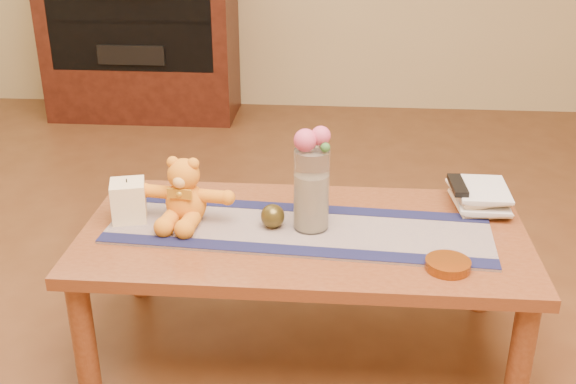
# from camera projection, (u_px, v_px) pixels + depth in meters

# --- Properties ---
(floor) EXTENTS (5.50, 5.50, 0.00)m
(floor) POSITION_uv_depth(u_px,v_px,m) (303.00, 347.00, 2.39)
(floor) COLOR #502C17
(floor) RESTS_ON ground
(coffee_table_top) EXTENTS (1.40, 0.70, 0.04)m
(coffee_table_top) POSITION_uv_depth(u_px,v_px,m) (304.00, 236.00, 2.21)
(coffee_table_top) COLOR #5F2D16
(coffee_table_top) RESTS_ON floor
(table_leg_fl) EXTENTS (0.07, 0.07, 0.41)m
(table_leg_fl) POSITION_uv_depth(u_px,v_px,m) (84.00, 339.00, 2.09)
(table_leg_fl) COLOR #5F2D16
(table_leg_fl) RESTS_ON floor
(table_leg_fr) EXTENTS (0.07, 0.07, 0.41)m
(table_leg_fr) POSITION_uv_depth(u_px,v_px,m) (520.00, 361.00, 1.99)
(table_leg_fr) COLOR #5F2D16
(table_leg_fr) RESTS_ON floor
(table_leg_bl) EXTENTS (0.07, 0.07, 0.41)m
(table_leg_bl) POSITION_uv_depth(u_px,v_px,m) (137.00, 246.00, 2.61)
(table_leg_bl) COLOR #5F2D16
(table_leg_bl) RESTS_ON floor
(table_leg_br) EXTENTS (0.07, 0.07, 0.41)m
(table_leg_br) POSITION_uv_depth(u_px,v_px,m) (484.00, 260.00, 2.52)
(table_leg_br) COLOR #5F2D16
(table_leg_br) RESTS_ON floor
(persian_runner) EXTENTS (1.22, 0.42, 0.01)m
(persian_runner) POSITION_uv_depth(u_px,v_px,m) (299.00, 229.00, 2.20)
(persian_runner) COLOR #1B1C4D
(persian_runner) RESTS_ON coffee_table_top
(runner_border_near) EXTENTS (1.20, 0.13, 0.00)m
(runner_border_near) POSITION_uv_depth(u_px,v_px,m) (292.00, 250.00, 2.06)
(runner_border_near) COLOR #13163B
(runner_border_near) RESTS_ON persian_runner
(runner_border_far) EXTENTS (1.20, 0.13, 0.00)m
(runner_border_far) POSITION_uv_depth(u_px,v_px,m) (304.00, 208.00, 2.33)
(runner_border_far) COLOR #13163B
(runner_border_far) RESTS_ON persian_runner
(teddy_bear) EXTENTS (0.33, 0.28, 0.20)m
(teddy_bear) POSITION_uv_depth(u_px,v_px,m) (185.00, 190.00, 2.21)
(teddy_bear) COLOR orange
(teddy_bear) RESTS_ON persian_runner
(pillar_candle) EXTENTS (0.13, 0.13, 0.13)m
(pillar_candle) POSITION_uv_depth(u_px,v_px,m) (129.00, 201.00, 2.23)
(pillar_candle) COLOR #FCEABA
(pillar_candle) RESTS_ON persian_runner
(candle_wick) EXTENTS (0.00, 0.00, 0.01)m
(candle_wick) POSITION_uv_depth(u_px,v_px,m) (126.00, 181.00, 2.20)
(candle_wick) COLOR black
(candle_wick) RESTS_ON pillar_candle
(glass_vase) EXTENTS (0.11, 0.11, 0.26)m
(glass_vase) POSITION_uv_depth(u_px,v_px,m) (311.00, 190.00, 2.15)
(glass_vase) COLOR silver
(glass_vase) RESTS_ON persian_runner
(potpourri_fill) EXTENTS (0.09, 0.09, 0.18)m
(potpourri_fill) POSITION_uv_depth(u_px,v_px,m) (311.00, 201.00, 2.16)
(potpourri_fill) COLOR beige
(potpourri_fill) RESTS_ON glass_vase
(rose_left) EXTENTS (0.07, 0.07, 0.07)m
(rose_left) POSITION_uv_depth(u_px,v_px,m) (305.00, 140.00, 2.07)
(rose_left) COLOR #C34569
(rose_left) RESTS_ON glass_vase
(rose_right) EXTENTS (0.06, 0.06, 0.06)m
(rose_right) POSITION_uv_depth(u_px,v_px,m) (321.00, 136.00, 2.08)
(rose_right) COLOR #C34569
(rose_right) RESTS_ON glass_vase
(blue_flower_back) EXTENTS (0.04, 0.04, 0.04)m
(blue_flower_back) POSITION_uv_depth(u_px,v_px,m) (316.00, 138.00, 2.11)
(blue_flower_back) COLOR #5258B2
(blue_flower_back) RESTS_ON glass_vase
(blue_flower_side) EXTENTS (0.04, 0.04, 0.04)m
(blue_flower_side) POSITION_uv_depth(u_px,v_px,m) (303.00, 141.00, 2.11)
(blue_flower_side) COLOR #5258B2
(blue_flower_side) RESTS_ON glass_vase
(leaf_sprig) EXTENTS (0.03, 0.03, 0.03)m
(leaf_sprig) POSITION_uv_depth(u_px,v_px,m) (325.00, 147.00, 2.06)
(leaf_sprig) COLOR #33662D
(leaf_sprig) RESTS_ON glass_vase
(bronze_ball) EXTENTS (0.08, 0.08, 0.08)m
(bronze_ball) POSITION_uv_depth(u_px,v_px,m) (273.00, 216.00, 2.19)
(bronze_ball) COLOR #463C17
(bronze_ball) RESTS_ON persian_runner
(book_bottom) EXTENTS (0.19, 0.24, 0.02)m
(book_bottom) POSITION_uv_depth(u_px,v_px,m) (455.00, 204.00, 2.35)
(book_bottom) COLOR #F8E1C0
(book_bottom) RESTS_ON coffee_table_top
(book_lower) EXTENTS (0.17, 0.23, 0.02)m
(book_lower) POSITION_uv_depth(u_px,v_px,m) (457.00, 200.00, 2.34)
(book_lower) COLOR #F8E1C0
(book_lower) RESTS_ON book_bottom
(book_upper) EXTENTS (0.20, 0.24, 0.02)m
(book_upper) POSITION_uv_depth(u_px,v_px,m) (454.00, 193.00, 2.34)
(book_upper) COLOR #F8E1C0
(book_upper) RESTS_ON book_lower
(book_top) EXTENTS (0.17, 0.23, 0.02)m
(book_top) POSITION_uv_depth(u_px,v_px,m) (458.00, 189.00, 2.32)
(book_top) COLOR #F8E1C0
(book_top) RESTS_ON book_upper
(tv_remote) EXTENTS (0.05, 0.16, 0.02)m
(tv_remote) POSITION_uv_depth(u_px,v_px,m) (458.00, 185.00, 2.31)
(tv_remote) COLOR black
(tv_remote) RESTS_ON book_top
(amber_dish) EXTENTS (0.15, 0.15, 0.03)m
(amber_dish) POSITION_uv_depth(u_px,v_px,m) (448.00, 265.00, 1.98)
(amber_dish) COLOR #BF5914
(amber_dish) RESTS_ON coffee_table_top
(media_cabinet) EXTENTS (1.20, 0.50, 1.10)m
(media_cabinet) POSITION_uv_depth(u_px,v_px,m) (141.00, 32.00, 4.50)
(media_cabinet) COLOR black
(media_cabinet) RESTS_ON floor
(cabinet_cavity) EXTENTS (1.02, 0.03, 0.61)m
(cabinet_cavity) POSITION_uv_depth(u_px,v_px,m) (129.00, 22.00, 4.24)
(cabinet_cavity) COLOR black
(cabinet_cavity) RESTS_ON media_cabinet
(cabinet_shelf) EXTENTS (1.02, 0.20, 0.02)m
(cabinet_shelf) POSITION_uv_depth(u_px,v_px,m) (133.00, 19.00, 4.32)
(cabinet_shelf) COLOR black
(cabinet_shelf) RESTS_ON media_cabinet
(stereo_lower) EXTENTS (0.42, 0.28, 0.12)m
(stereo_lower) POSITION_uv_depth(u_px,v_px,m) (137.00, 50.00, 4.42)
(stereo_lower) COLOR black
(stereo_lower) RESTS_ON media_cabinet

